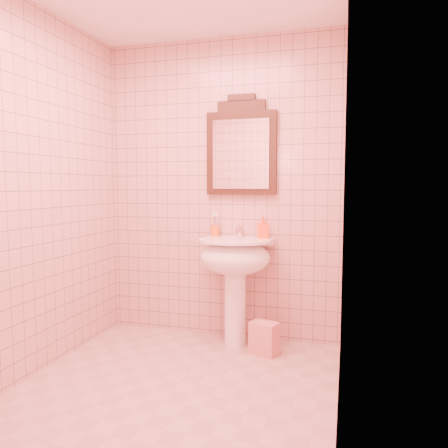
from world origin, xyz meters
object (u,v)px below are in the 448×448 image
(mirror, at_px, (241,149))
(soap_dispenser, at_px, (263,227))
(towel, at_px, (264,338))
(pedestal_sink, at_px, (235,265))
(toothbrush_cup, at_px, (215,230))

(mirror, xyz_separation_m, soap_dispenser, (0.20, -0.07, -0.64))
(towel, bearing_deg, soap_dispenser, 104.55)
(pedestal_sink, xyz_separation_m, mirror, (-0.00, 0.20, 0.93))
(mirror, distance_m, soap_dispenser, 0.67)
(toothbrush_cup, bearing_deg, pedestal_sink, -36.31)
(mirror, xyz_separation_m, toothbrush_cup, (-0.21, -0.05, -0.68))
(toothbrush_cup, xyz_separation_m, soap_dispenser, (0.41, -0.02, 0.04))
(pedestal_sink, height_order, towel, pedestal_sink)
(toothbrush_cup, xyz_separation_m, towel, (0.47, -0.27, -0.79))
(mirror, relative_size, soap_dispenser, 4.56)
(toothbrush_cup, distance_m, soap_dispenser, 0.41)
(toothbrush_cup, bearing_deg, mirror, 11.99)
(soap_dispenser, relative_size, towel, 0.71)
(toothbrush_cup, bearing_deg, towel, -29.77)
(pedestal_sink, bearing_deg, towel, -23.73)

